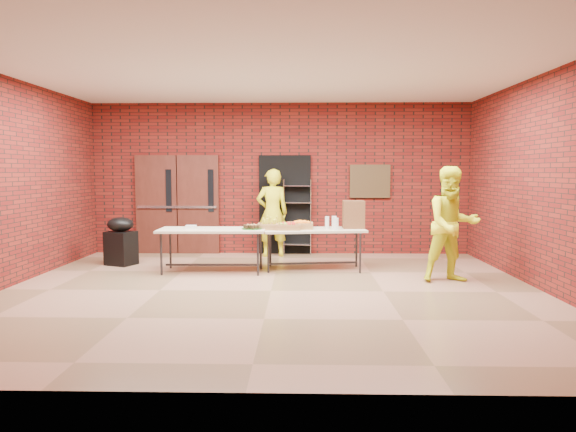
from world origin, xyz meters
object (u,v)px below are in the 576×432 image
(table_left, at_px, (212,232))
(volunteer_woman, at_px, (272,213))
(coffee_dispenser, at_px, (353,214))
(wire_rack, at_px, (297,217))
(covered_grill, at_px, (121,241))
(table_right, at_px, (314,232))
(volunteer_man, at_px, (452,224))

(table_left, xyz_separation_m, volunteer_woman, (0.96, 1.69, 0.21))
(table_left, bearing_deg, coffee_dispenser, 7.67)
(wire_rack, distance_m, covered_grill, 3.56)
(table_right, xyz_separation_m, volunteer_man, (2.17, -0.94, 0.24))
(table_right, bearing_deg, volunteer_man, -30.97)
(table_right, height_order, covered_grill, covered_grill)
(covered_grill, height_order, volunteer_man, volunteer_man)
(table_left, xyz_separation_m, coffee_dispenser, (2.49, 0.38, 0.29))
(coffee_dispenser, bearing_deg, covered_grill, 176.56)
(wire_rack, xyz_separation_m, covered_grill, (-3.31, -1.27, -0.34))
(wire_rack, height_order, volunteer_woman, volunteer_woman)
(table_left, distance_m, coffee_dispenser, 2.54)
(wire_rack, distance_m, table_left, 2.41)
(table_left, height_order, volunteer_woman, volunteer_woman)
(volunteer_woman, distance_m, volunteer_man, 3.83)
(volunteer_woman, relative_size, volunteer_man, 0.98)
(coffee_dispenser, distance_m, volunteer_man, 1.81)
(covered_grill, bearing_deg, volunteer_man, 10.14)
(volunteer_man, bearing_deg, table_right, 148.81)
(wire_rack, relative_size, covered_grill, 1.76)
(table_left, relative_size, table_right, 0.99)
(table_left, relative_size, volunteer_man, 1.01)
(table_right, relative_size, covered_grill, 2.07)
(coffee_dispenser, xyz_separation_m, volunteer_man, (1.45, -1.08, -0.07))
(covered_grill, distance_m, volunteer_woman, 3.02)
(wire_rack, bearing_deg, coffee_dispenser, -48.10)
(volunteer_woman, bearing_deg, table_left, 48.06)
(volunteer_man, bearing_deg, wire_rack, 125.78)
(covered_grill, height_order, volunteer_woman, volunteer_woman)
(wire_rack, height_order, coffee_dispenser, wire_rack)
(table_left, bearing_deg, volunteer_woman, 59.49)
(wire_rack, relative_size, volunteer_man, 0.86)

